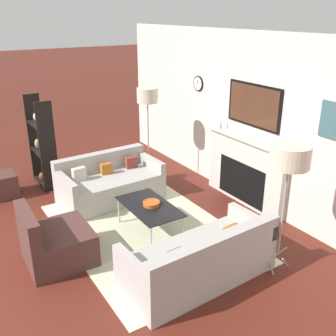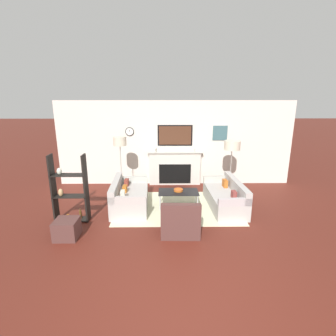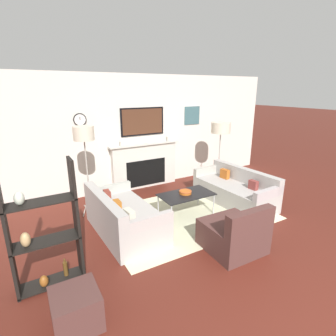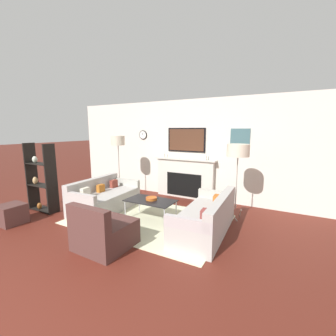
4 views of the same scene
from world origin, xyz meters
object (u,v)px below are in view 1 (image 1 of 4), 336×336
Objects in this scene: shelf_unit at (42,145)px; ottoman at (2,185)px; couch_left at (109,184)px; floor_lamp_right at (290,158)px; armchair at (55,243)px; decorative_bowl at (151,203)px; floor_lamp_left at (147,97)px; couch_right at (201,261)px; coffee_table at (149,207)px.

shelf_unit is 3.41× the size of ottoman.
couch_left is at bearing 30.14° from shelf_unit.
armchair is at bearing -125.33° from floor_lamp_right.
floor_lamp_left is (-1.62, 0.87, 1.11)m from decorative_bowl.
couch_right reaches higher than coffee_table.
decorative_bowl is 0.15× the size of floor_lamp_right.
couch_right is at bearing -109.10° from floor_lamp_right.
couch_left reaches higher than decorative_bowl.
decorative_bowl is 2.15m from floor_lamp_left.
couch_left reaches higher than coffee_table.
shelf_unit reaches higher than coffee_table.
floor_lamp_left is at bearing 60.90° from shelf_unit.
ottoman is (-0.76, -2.44, -1.37)m from floor_lamp_left.
decorative_bowl is 0.14× the size of floor_lamp_left.
couch_left is 1.31m from coffee_table.
floor_lamp_left reaches higher than couch_left.
couch_left is at bearing -161.90° from floor_lamp_right.
decorative_bowl is (-1.24, 0.06, 0.19)m from couch_right.
couch_left is 3.59× the size of ottoman.
floor_lamp_left is (-1.62, 0.91, 1.17)m from coffee_table.
couch_left is 3.24m from floor_lamp_right.
floor_lamp_right is at bearing 70.90° from couch_right.
shelf_unit is (-2.55, -0.79, 0.28)m from decorative_bowl.
decorative_bowl is at bearing 89.06° from coffee_table.
couch_left reaches higher than couch_right.
ottoman is at bearing -157.37° from couch_right.
ottoman is (-1.08, -1.51, -0.07)m from couch_left.
floor_lamp_right is 3.45× the size of ottoman.
decorative_bowl is (0.00, 0.03, 0.06)m from coffee_table.
coffee_table is at bearing -149.98° from floor_lamp_right.
armchair is at bearing -13.17° from shelf_unit.
couch_left is 0.96× the size of floor_lamp_left.
ottoman is at bearing -148.24° from floor_lamp_right.
couch_right is 7.57× the size of decorative_bowl.
coffee_table is (-1.25, 0.03, 0.13)m from couch_right.
couch_right is at bearing -2.76° from decorative_bowl.
floor_lamp_left reaches higher than couch_right.
shelf_unit reaches higher than couch_left.
couch_left is 6.84× the size of decorative_bowl.
couch_left is at bearing -177.14° from decorative_bowl.
couch_right is (2.54, 0.00, -0.01)m from couch_left.
decorative_bowl is at bearing 33.44° from ottoman.
floor_lamp_left is (-2.87, 0.93, 1.31)m from couch_right.
shelf_unit is at bearing -163.48° from coffee_table.
armchair is 1.39m from decorative_bowl.
shelf_unit is (-1.25, -0.72, 0.46)m from couch_left.
floor_lamp_left is 2.08m from shelf_unit.
armchair reaches higher than couch_right.
shelf_unit is at bearing 102.20° from ottoman.
shelf_unit is at bearing -119.10° from floor_lamp_left.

